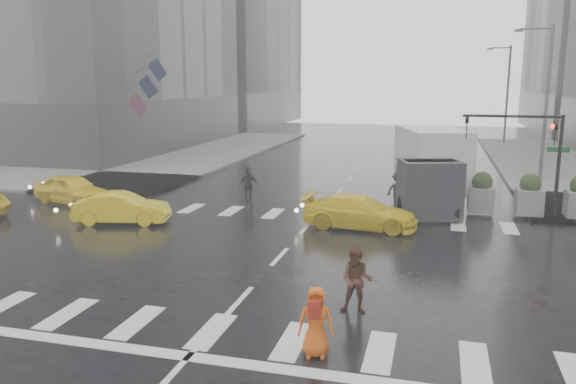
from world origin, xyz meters
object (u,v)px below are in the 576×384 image
(box_truck, at_px, (431,167))
(pedestrian_brown, at_px, (357,280))
(traffic_signal_pole, at_px, (535,145))
(taxi_front, at_px, (72,189))
(taxi_mid, at_px, (122,208))
(pedestrian_orange, at_px, (316,321))

(box_truck, bearing_deg, pedestrian_brown, -113.32)
(traffic_signal_pole, height_order, pedestrian_brown, traffic_signal_pole)
(pedestrian_brown, bearing_deg, box_truck, 83.80)
(taxi_front, xyz_separation_m, box_truck, (16.79, 3.70, 1.23))
(taxi_mid, bearing_deg, traffic_signal_pole, -85.53)
(traffic_signal_pole, relative_size, pedestrian_orange, 2.85)
(traffic_signal_pole, xyz_separation_m, taxi_mid, (-16.64, -5.30, -2.57))
(traffic_signal_pole, distance_m, taxi_front, 21.33)
(box_truck, bearing_deg, traffic_signal_pole, -32.09)
(pedestrian_brown, height_order, box_truck, box_truck)
(pedestrian_orange, bearing_deg, box_truck, 70.77)
(pedestrian_brown, distance_m, pedestrian_orange, 2.60)
(pedestrian_orange, height_order, taxi_mid, pedestrian_orange)
(pedestrian_orange, distance_m, box_truck, 15.92)
(taxi_front, bearing_deg, pedestrian_brown, -106.35)
(taxi_front, bearing_deg, taxi_mid, -106.76)
(pedestrian_orange, relative_size, taxi_front, 0.38)
(traffic_signal_pole, bearing_deg, pedestrian_orange, -113.58)
(pedestrian_orange, bearing_deg, taxi_front, 129.06)
(box_truck, bearing_deg, taxi_front, 175.96)
(box_truck, bearing_deg, taxi_mid, -168.88)
(taxi_mid, bearing_deg, box_truck, -75.59)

